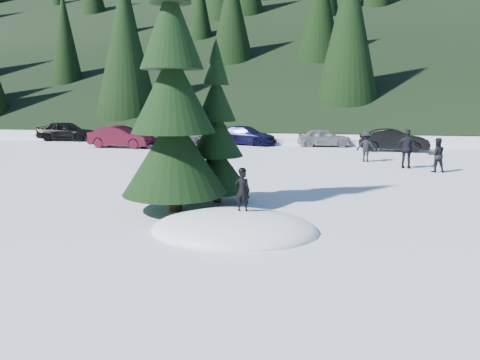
% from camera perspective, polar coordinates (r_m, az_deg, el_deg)
% --- Properties ---
extents(ground, '(200.00, 200.00, 0.00)m').
position_cam_1_polar(ground, '(12.47, -0.70, -6.17)').
color(ground, white).
rests_on(ground, ground).
extents(snow_mound, '(4.48, 3.52, 0.96)m').
position_cam_1_polar(snow_mound, '(12.47, -0.70, -6.17)').
color(snow_mound, white).
rests_on(snow_mound, ground).
extents(forest_hillside, '(200.00, 60.00, 25.00)m').
position_cam_1_polar(forest_hillside, '(66.38, 8.52, 18.02)').
color(forest_hillside, black).
rests_on(forest_hillside, ground).
extents(spruce_tall, '(3.20, 3.20, 8.60)m').
position_cam_1_polar(spruce_tall, '(14.25, -8.18, 9.35)').
color(spruce_tall, '#321C10').
rests_on(spruce_tall, ground).
extents(spruce_short, '(2.20, 2.20, 5.37)m').
position_cam_1_polar(spruce_short, '(15.40, -2.88, 4.97)').
color(spruce_short, '#321C10').
rests_on(spruce_short, ground).
extents(child_skier, '(0.41, 0.27, 1.10)m').
position_cam_1_polar(child_skier, '(12.45, 0.30, -1.30)').
color(child_skier, black).
rests_on(child_skier, snow_mound).
extents(adult_0, '(0.83, 0.68, 1.59)m').
position_cam_1_polar(adult_0, '(23.46, 22.85, 2.82)').
color(adult_0, black).
rests_on(adult_0, ground).
extents(adult_1, '(1.18, 0.68, 1.89)m').
position_cam_1_polar(adult_1, '(24.14, 19.71, 3.58)').
color(adult_1, black).
rests_on(adult_1, ground).
extents(adult_2, '(1.19, 0.89, 1.65)m').
position_cam_1_polar(adult_2, '(25.91, 15.16, 3.98)').
color(adult_2, black).
rests_on(adult_2, ground).
extents(car_0, '(4.50, 1.96, 1.51)m').
position_cam_1_polar(car_0, '(39.08, -20.41, 5.63)').
color(car_0, black).
rests_on(car_0, ground).
extents(car_1, '(4.49, 1.82, 1.45)m').
position_cam_1_polar(car_1, '(32.81, -14.28, 5.12)').
color(car_1, '#3C0A16').
rests_on(car_1, ground).
extents(car_2, '(4.91, 2.34, 1.35)m').
position_cam_1_polar(car_2, '(32.82, -6.77, 5.28)').
color(car_2, '#45474C').
rests_on(car_2, ground).
extents(car_3, '(4.92, 3.13, 1.33)m').
position_cam_1_polar(car_3, '(33.71, 0.69, 5.46)').
color(car_3, black).
rests_on(car_3, ground).
extents(car_4, '(3.74, 1.71, 1.25)m').
position_cam_1_polar(car_4, '(32.99, 10.21, 5.12)').
color(car_4, gray).
rests_on(car_4, ground).
extents(car_5, '(4.30, 1.63, 1.40)m').
position_cam_1_polar(car_5, '(31.34, 18.21, 4.64)').
color(car_5, black).
rests_on(car_5, ground).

